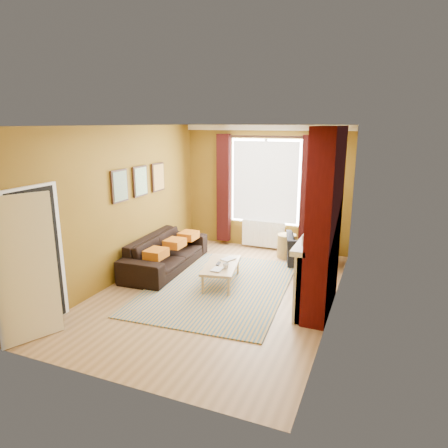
{
  "coord_description": "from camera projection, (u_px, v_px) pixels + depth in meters",
  "views": [
    {
      "loc": [
        2.52,
        -5.91,
        2.84
      ],
      "look_at": [
        0.0,
        0.25,
        1.15
      ],
      "focal_mm": 32.0,
      "sensor_mm": 36.0,
      "label": 1
    }
  ],
  "objects": [
    {
      "name": "tv_remote",
      "position": [
        218.0,
        264.0,
        7.16
      ],
      "size": [
        0.08,
        0.18,
        0.02
      ],
      "rotation": [
        0.0,
        0.0,
        0.17
      ],
      "color": "#232326",
      "rests_on": "coffee_table"
    },
    {
      "name": "ground",
      "position": [
        219.0,
        291.0,
        6.93
      ],
      "size": [
        5.5,
        5.5,
        0.0
      ],
      "primitive_type": "plane",
      "color": "olive",
      "rests_on": "ground"
    },
    {
      "name": "coffee_table",
      "position": [
        221.0,
        266.0,
        7.18
      ],
      "size": [
        0.77,
        1.21,
        0.37
      ],
      "rotation": [
        0.0,
        0.0,
        0.2
      ],
      "color": "tan",
      "rests_on": "ground"
    },
    {
      "name": "armchair",
      "position": [
        310.0,
        250.0,
        8.17
      ],
      "size": [
        1.14,
        1.05,
        0.62
      ],
      "primitive_type": "imported",
      "rotation": [
        0.0,
        0.0,
        3.4
      ],
      "color": "black",
      "rests_on": "ground"
    },
    {
      "name": "wicker_stool",
      "position": [
        287.0,
        246.0,
        8.63
      ],
      "size": [
        0.53,
        0.53,
        0.51
      ],
      "rotation": [
        0.0,
        0.0,
        0.4
      ],
      "color": "#A28146",
      "rests_on": "ground"
    },
    {
      "name": "mug",
      "position": [
        226.0,
        266.0,
        6.94
      ],
      "size": [
        0.15,
        0.15,
        0.1
      ],
      "primitive_type": "imported",
      "rotation": [
        0.0,
        0.0,
        0.62
      ],
      "color": "#999999",
      "rests_on": "coffee_table"
    },
    {
      "name": "striped_rug",
      "position": [
        218.0,
        286.0,
        7.12
      ],
      "size": [
        2.58,
        3.42,
        0.02
      ],
      "rotation": [
        0.0,
        0.0,
        0.07
      ],
      "color": "#2E5B7F",
      "rests_on": "ground"
    },
    {
      "name": "sofa",
      "position": [
        166.0,
        252.0,
        7.96
      ],
      "size": [
        1.0,
        2.31,
        0.66
      ],
      "primitive_type": "imported",
      "rotation": [
        0.0,
        0.0,
        1.62
      ],
      "color": "black",
      "rests_on": "ground"
    },
    {
      "name": "book_b",
      "position": [
        225.0,
        258.0,
        7.48
      ],
      "size": [
        0.27,
        0.31,
        0.02
      ],
      "primitive_type": "imported",
      "rotation": [
        0.0,
        0.0,
        -0.38
      ],
      "color": "#999999",
      "rests_on": "coffee_table"
    },
    {
      "name": "room_walls",
      "position": [
        260.0,
        214.0,
        6.61
      ],
      "size": [
        3.82,
        5.54,
        2.83
      ],
      "color": "brown",
      "rests_on": "ground"
    },
    {
      "name": "book_a",
      "position": [
        212.0,
        269.0,
        6.92
      ],
      "size": [
        0.17,
        0.23,
        0.02
      ],
      "primitive_type": "imported",
      "rotation": [
        0.0,
        0.0,
        0.0
      ],
      "color": "#999999",
      "rests_on": "coffee_table"
    },
    {
      "name": "floor_lamp",
      "position": [
        326.0,
        201.0,
        8.25
      ],
      "size": [
        0.26,
        0.26,
        1.61
      ],
      "rotation": [
        0.0,
        0.0,
        0.1
      ],
      "color": "black",
      "rests_on": "ground"
    }
  ]
}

